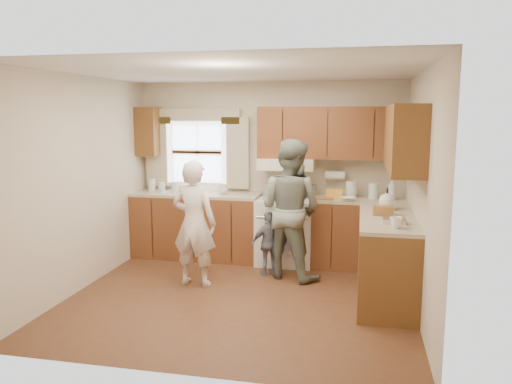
% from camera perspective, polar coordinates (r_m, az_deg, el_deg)
% --- Properties ---
extents(room, '(3.80, 3.80, 3.80)m').
position_cam_1_polar(room, '(5.46, -1.89, 0.43)').
color(room, '#4C2C17').
rests_on(room, ground).
extents(kitchen_fixtures, '(3.80, 2.25, 2.15)m').
position_cam_1_polar(kitchen_fixtures, '(6.47, 5.69, -1.96)').
color(kitchen_fixtures, '#4B2310').
rests_on(kitchen_fixtures, ground).
extents(stove, '(0.76, 0.67, 1.07)m').
position_cam_1_polar(stove, '(6.94, 3.38, -4.33)').
color(stove, silver).
rests_on(stove, ground).
extents(woman_left, '(0.59, 0.42, 1.52)m').
position_cam_1_polar(woman_left, '(6.02, -7.08, -3.58)').
color(woman_left, silver).
rests_on(woman_left, ground).
extents(woman_right, '(1.05, 0.95, 1.75)m').
position_cam_1_polar(woman_right, '(6.26, 3.91, -1.95)').
color(woman_right, '#233A2D').
rests_on(woman_right, ground).
extents(child, '(0.52, 0.42, 0.83)m').
position_cam_1_polar(child, '(6.41, 1.53, -5.92)').
color(child, slate).
rests_on(child, ground).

